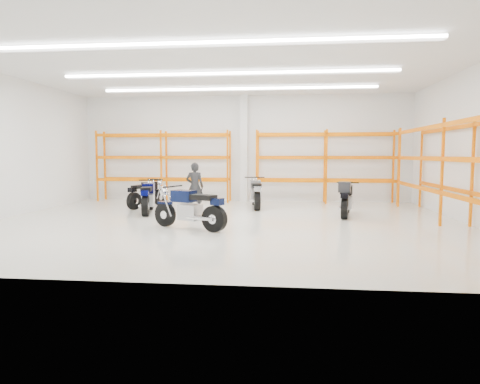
# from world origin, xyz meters

# --- Properties ---
(ground) EXTENTS (14.00, 14.00, 0.00)m
(ground) POSITION_xyz_m (0.00, 0.00, 0.00)
(ground) COLOR beige
(ground) RESTS_ON ground
(room_shell) EXTENTS (14.02, 12.02, 4.51)m
(room_shell) POSITION_xyz_m (0.00, 0.03, 3.28)
(room_shell) COLOR white
(room_shell) RESTS_ON ground
(motorcycle_main) EXTENTS (2.19, 1.18, 1.15)m
(motorcycle_main) POSITION_xyz_m (-0.70, -1.25, 0.54)
(motorcycle_main) COLOR black
(motorcycle_main) RESTS_ON ground
(motorcycle_back_a) EXTENTS (0.99, 2.06, 1.05)m
(motorcycle_back_a) POSITION_xyz_m (-3.47, 3.20, 0.49)
(motorcycle_back_a) COLOR black
(motorcycle_back_a) RESTS_ON ground
(motorcycle_back_b) EXTENTS (0.80, 2.25, 1.11)m
(motorcycle_back_b) POSITION_xyz_m (-2.87, 1.64, 0.52)
(motorcycle_back_b) COLOR black
(motorcycle_back_b) RESTS_ON ground
(motorcycle_back_c) EXTENTS (0.76, 2.31, 1.14)m
(motorcycle_back_c) POSITION_xyz_m (0.67, 3.49, 0.53)
(motorcycle_back_c) COLOR black
(motorcycle_back_c) RESTS_ON ground
(motorcycle_back_d) EXTENTS (0.87, 2.27, 1.17)m
(motorcycle_back_d) POSITION_xyz_m (3.71, 1.61, 0.56)
(motorcycle_back_d) COLOR black
(motorcycle_back_d) RESTS_ON ground
(standing_man) EXTENTS (0.63, 0.42, 1.72)m
(standing_man) POSITION_xyz_m (-1.42, 2.47, 0.86)
(standing_man) COLOR black
(standing_man) RESTS_ON ground
(structural_column) EXTENTS (0.32, 0.32, 4.50)m
(structural_column) POSITION_xyz_m (0.00, 5.82, 2.25)
(structural_column) COLOR white
(structural_column) RESTS_ON ground
(pallet_racking_back_left) EXTENTS (5.67, 0.87, 3.00)m
(pallet_racking_back_left) POSITION_xyz_m (-3.40, 5.48, 1.79)
(pallet_racking_back_left) COLOR #F15700
(pallet_racking_back_left) RESTS_ON ground
(pallet_racking_back_right) EXTENTS (5.67, 0.87, 3.00)m
(pallet_racking_back_right) POSITION_xyz_m (3.40, 5.48, 1.79)
(pallet_racking_back_right) COLOR #F15700
(pallet_racking_back_right) RESTS_ON ground
(pallet_racking_side) EXTENTS (0.87, 9.07, 3.00)m
(pallet_racking_side) POSITION_xyz_m (6.48, 0.00, 1.81)
(pallet_racking_side) COLOR #F15700
(pallet_racking_side) RESTS_ON ground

